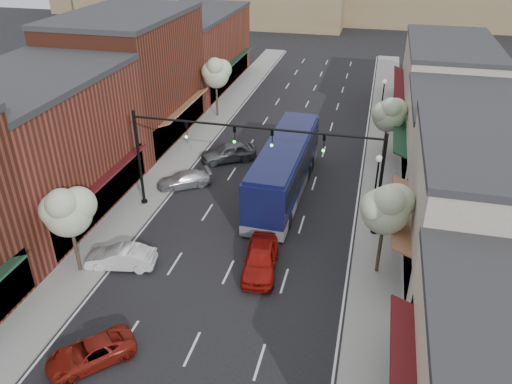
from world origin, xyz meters
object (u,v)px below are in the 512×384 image
Objects in this scene: tree_right_far at (389,113)px; lamp_post_far at (383,94)px; signal_mast_left at (171,148)px; red_hatchback at (260,259)px; tree_left_near at (68,210)px; signal_mast_right at (342,166)px; parked_car_a at (91,353)px; parked_car_d at (229,152)px; coach_bus at (284,168)px; parked_car_c at (184,180)px; parked_car_b at (121,257)px; lamp_post_near at (377,175)px; tree_right_near at (387,207)px; tree_left_far at (216,72)px.

tree_right_far is 1.22× the size of lamp_post_far.
red_hatchback is at bearing -35.90° from signal_mast_left.
tree_left_near reaches higher than lamp_post_far.
signal_mast_right reaches higher than tree_left_near.
parked_car_a is 0.87× the size of parked_car_d.
lamp_post_far is (16.05, 28.06, -1.22)m from tree_left_near.
signal_mast_right is 16.05m from tree_left_near.
signal_mast_right is at bearing -41.22° from coach_bus.
signal_mast_right reaches higher than red_hatchback.
parked_car_a is (-5.52, -17.77, -1.52)m from coach_bus.
tree_right_far is (13.97, 11.95, -0.63)m from signal_mast_left.
lamp_post_far reaches higher than parked_car_d.
signal_mast_right is 13.45m from parked_car_d.
tree_left_near is 11.96m from parked_car_c.
red_hatchback reaches higher than parked_car_d.
red_hatchback is 14.91m from parked_car_d.
lamp_post_far is at bearing 60.22° from tree_left_near.
signal_mast_left is at bearing 164.68° from parked_car_b.
tree_left_near reaches higher than parked_car_a.
signal_mast_left is 13.75m from lamp_post_near.
parked_car_b is 15.42m from parked_car_d.
tree_right_near is at bearing -47.37° from coach_bus.
tree_left_far is 1.38× the size of lamp_post_near.
signal_mast_left is 14.47m from parked_car_a.
lamp_post_near is at bearing 10.56° from signal_mast_left.
tree_right_near is at bearing -90.00° from tree_right_far.
parked_car_a is at bearing -109.54° from lamp_post_far.
lamp_post_near is (-0.55, -9.44, -0.99)m from tree_right_far.
signal_mast_right is 22.68m from tree_left_far.
red_hatchback reaches higher than parked_car_b.
parked_car_b is (-1.99, 6.83, 0.11)m from parked_car_a.
parked_car_c is at bearing 169.40° from parked_car_b.
signal_mast_right reaches higher than tree_right_near.
signal_mast_right reaches higher than parked_car_b.
signal_mast_left is 24.14m from lamp_post_far.
lamp_post_near is (13.42, 2.50, -1.62)m from signal_mast_left.
tree_right_far is 17.33m from parked_car_c.
tree_left_near is 10.92m from red_hatchback.
lamp_post_near is at bearing -11.27° from coach_bus.
signal_mast_right is 3.69m from lamp_post_near.
lamp_post_far is 35.96m from parked_car_a.
tree_right_near reaches higher than parked_car_d.
parked_car_a is at bearing -142.13° from tree_right_near.
parked_car_d is (-0.02, 22.13, 0.22)m from parked_car_a.
tree_right_far is 17.66m from tree_left_far.
red_hatchback is 8.12m from parked_car_b.
signal_mast_right reaches higher than tree_left_far.
parked_car_d is at bearing 143.18° from coach_bus.
lamp_post_far reaches higher than coach_bus.
parked_car_b is at bearing -38.84° from parked_car_d.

